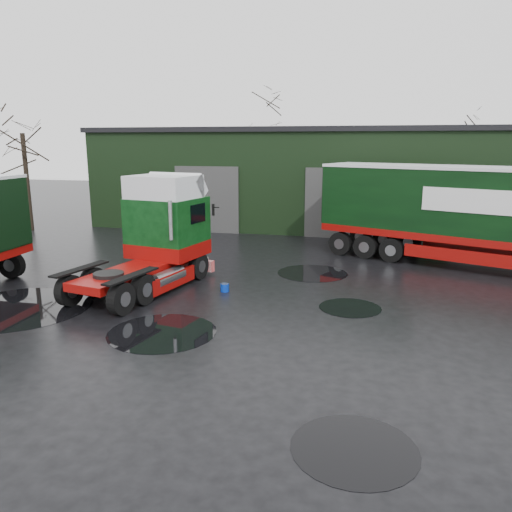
{
  "coord_description": "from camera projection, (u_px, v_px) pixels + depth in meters",
  "views": [
    {
      "loc": [
        4.12,
        -14.73,
        5.41
      ],
      "look_at": [
        0.25,
        1.04,
        1.7
      ],
      "focal_mm": 35.0,
      "sensor_mm": 36.0,
      "label": 1
    }
  ],
  "objects": [
    {
      "name": "puddle_2",
      "position": [
        18.0,
        308.0,
        16.68
      ],
      "size": [
        4.76,
        4.76,
        0.01
      ],
      "primitive_type": "cylinder",
      "color": "black",
      "rests_on": "ground"
    },
    {
      "name": "tree_left",
      "position": [
        25.0,
        162.0,
        30.47
      ],
      "size": [
        4.4,
        4.4,
        8.5
      ],
      "primitive_type": null,
      "color": "black",
      "rests_on": "ground"
    },
    {
      "name": "puddle_3",
      "position": [
        354.0,
        449.0,
        9.01
      ],
      "size": [
        2.33,
        2.33,
        0.01
      ],
      "primitive_type": "cylinder",
      "color": "black",
      "rests_on": "ground"
    },
    {
      "name": "ground",
      "position": [
        241.0,
        314.0,
        16.11
      ],
      "size": [
        100.0,
        100.0,
        0.0
      ],
      "primitive_type": "plane",
      "color": "black"
    },
    {
      "name": "lorry_right",
      "position": [
        468.0,
        217.0,
        21.87
      ],
      "size": [
        16.77,
        8.99,
        4.44
      ],
      "primitive_type": null,
      "rotation": [
        0.0,
        0.0,
        -1.95
      ],
      "color": "silver",
      "rests_on": "ground"
    },
    {
      "name": "puddle_1",
      "position": [
        350.0,
        308.0,
        16.68
      ],
      "size": [
        2.08,
        2.08,
        0.01
      ],
      "primitive_type": "cylinder",
      "color": "black",
      "rests_on": "ground"
    },
    {
      "name": "hero_tractor",
      "position": [
        137.0,
        235.0,
        18.1
      ],
      "size": [
        4.13,
        7.21,
        4.22
      ],
      "primitive_type": null,
      "rotation": [
        0.0,
        0.0,
        -0.19
      ],
      "color": "#0A3511",
      "rests_on": "ground"
    },
    {
      "name": "tree_back_a",
      "position": [
        265.0,
        150.0,
        44.84
      ],
      "size": [
        4.4,
        4.4,
        9.5
      ],
      "primitive_type": null,
      "color": "black",
      "rests_on": "ground"
    },
    {
      "name": "puddle_0",
      "position": [
        162.0,
        332.0,
        14.53
      ],
      "size": [
        3.18,
        3.18,
        0.01
      ],
      "primitive_type": "cylinder",
      "color": "black",
      "rests_on": "ground"
    },
    {
      "name": "wash_bucket",
      "position": [
        225.0,
        288.0,
        18.48
      ],
      "size": [
        0.37,
        0.37,
        0.3
      ],
      "primitive_type": "cylinder",
      "rotation": [
        0.0,
        0.0,
        -0.19
      ],
      "color": "#072AA5",
      "rests_on": "ground"
    },
    {
      "name": "puddle_4",
      "position": [
        312.0,
        273.0,
        21.1
      ],
      "size": [
        2.96,
        2.96,
        0.01
      ],
      "primitive_type": "cylinder",
      "color": "black",
      "rests_on": "ground"
    },
    {
      "name": "tree_back_b",
      "position": [
        453.0,
        163.0,
        41.34
      ],
      "size": [
        4.4,
        4.4,
        7.5
      ],
      "primitive_type": null,
      "color": "black",
      "rests_on": "ground"
    },
    {
      "name": "warehouse",
      "position": [
        348.0,
        176.0,
        33.87
      ],
      "size": [
        32.4,
        12.4,
        6.3
      ],
      "color": "black",
      "rests_on": "ground"
    }
  ]
}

